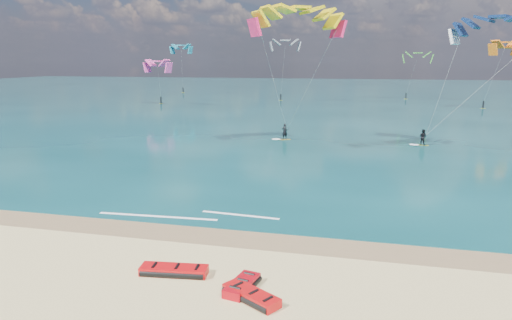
{
  "coord_description": "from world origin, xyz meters",
  "views": [
    {
      "loc": [
        10.54,
        -17.81,
        8.79
      ],
      "look_at": [
        4.47,
        8.0,
        2.96
      ],
      "focal_mm": 32.0,
      "sensor_mm": 36.0,
      "label": 1
    }
  ],
  "objects_px": {
    "kitesurfer_main": "(291,70)",
    "packed_kite_left": "(174,274)",
    "packed_kite_right": "(242,289)",
    "packed_kite_mid": "(251,300)",
    "kitesurfer_far": "(462,75)"
  },
  "relations": [
    {
      "from": "packed_kite_left",
      "to": "packed_kite_mid",
      "type": "bearing_deg",
      "value": -25.76
    },
    {
      "from": "packed_kite_mid",
      "to": "packed_kite_right",
      "type": "xyz_separation_m",
      "value": [
        -0.54,
        0.67,
        0.0
      ]
    },
    {
      "from": "packed_kite_right",
      "to": "kitesurfer_far",
      "type": "xyz_separation_m",
      "value": [
        13.34,
        32.01,
        7.39
      ]
    },
    {
      "from": "packed_kite_mid",
      "to": "kitesurfer_main",
      "type": "distance_m",
      "value": 31.98
    },
    {
      "from": "kitesurfer_main",
      "to": "packed_kite_left",
      "type": "bearing_deg",
      "value": -113.3
    },
    {
      "from": "packed_kite_mid",
      "to": "packed_kite_right",
      "type": "height_order",
      "value": "packed_kite_mid"
    },
    {
      "from": "packed_kite_left",
      "to": "packed_kite_mid",
      "type": "distance_m",
      "value": 3.86
    },
    {
      "from": "packed_kite_left",
      "to": "kitesurfer_main",
      "type": "bearing_deg",
      "value": 83.12
    },
    {
      "from": "packed_kite_mid",
      "to": "kitesurfer_far",
      "type": "distance_m",
      "value": 35.87
    },
    {
      "from": "packed_kite_left",
      "to": "packed_kite_mid",
      "type": "relative_size",
      "value": 1.16
    },
    {
      "from": "packed_kite_right",
      "to": "kitesurfer_far",
      "type": "height_order",
      "value": "kitesurfer_far"
    },
    {
      "from": "kitesurfer_main",
      "to": "packed_kite_mid",
      "type": "bearing_deg",
      "value": -106.54
    },
    {
      "from": "packed_kite_right",
      "to": "packed_kite_mid",
      "type": "bearing_deg",
      "value": -129.95
    },
    {
      "from": "packed_kite_mid",
      "to": "kitesurfer_main",
      "type": "relative_size",
      "value": 0.17
    },
    {
      "from": "packed_kite_left",
      "to": "packed_kite_right",
      "type": "distance_m",
      "value": 3.16
    }
  ]
}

